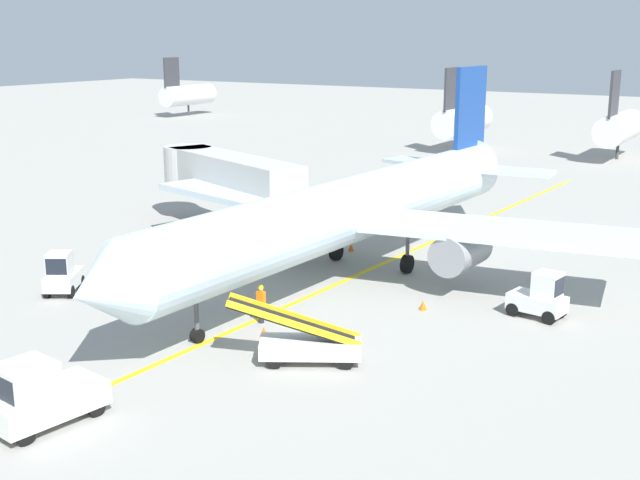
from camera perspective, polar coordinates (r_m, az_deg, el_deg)
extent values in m
plane|color=#9E9B93|center=(33.82, -7.69, -6.82)|extent=(300.00, 300.00, 0.00)
cube|color=yellow|center=(37.35, -2.36, -4.65)|extent=(4.23, 79.92, 0.01)
cylinder|color=silver|center=(41.31, 2.18, 2.14)|extent=(4.77, 30.13, 3.30)
cone|color=silver|center=(29.34, -15.01, -3.34)|extent=(3.35, 2.56, 3.23)
cone|color=silver|center=(55.59, 11.30, 5.39)|extent=(3.27, 2.95, 3.14)
cube|color=silver|center=(39.39, 12.61, 0.62)|extent=(13.54, 6.42, 0.36)
cylinder|color=gray|center=(39.36, 9.77, -0.76)|extent=(2.05, 3.29, 1.90)
cube|color=silver|center=(46.87, -4.61, 3.04)|extent=(13.69, 7.58, 0.36)
cylinder|color=gray|center=(45.31, -3.76, 1.38)|extent=(2.05, 3.29, 1.90)
cube|color=navy|center=(52.98, 10.44, 8.99)|extent=(0.48, 4.01, 5.20)
cube|color=silver|center=(51.91, 13.11, 4.69)|extent=(5.38, 2.66, 0.24)
cube|color=silver|center=(54.34, 7.20, 5.36)|extent=(5.52, 3.14, 0.24)
cylinder|color=#4C4C51|center=(32.98, -8.62, -4.52)|extent=(0.20, 0.20, 3.12)
cylinder|color=black|center=(33.41, -8.54, -6.60)|extent=(0.38, 0.58, 0.56)
cylinder|color=#4C4C51|center=(42.35, 6.12, -0.26)|extent=(0.20, 0.20, 3.12)
cylinder|color=black|center=(42.63, 6.09, -1.67)|extent=(0.40, 0.98, 0.96)
cylinder|color=#4C4C51|center=(44.53, 1.14, 0.53)|extent=(0.20, 0.20, 3.12)
cylinder|color=black|center=(44.79, 1.14, -0.81)|extent=(0.40, 0.98, 0.96)
cube|color=black|center=(30.51, -12.22, -1.82)|extent=(2.85, 1.14, 0.60)
cube|color=beige|center=(50.47, -6.08, 4.43)|extent=(12.13, 6.77, 2.50)
cylinder|color=beige|center=(55.37, -9.15, 5.19)|extent=(3.20, 3.20, 2.50)
cylinder|color=#59595B|center=(49.43, -4.92, 1.39)|extent=(0.56, 0.56, 2.35)
cube|color=#333338|center=(49.64, -4.90, 0.35)|extent=(1.80, 1.40, 0.50)
cube|color=silver|center=(27.82, -18.52, -10.64)|extent=(2.41, 3.84, 0.80)
cube|color=silver|center=(27.16, -19.82, -9.18)|extent=(1.74, 1.83, 1.10)
cube|color=black|center=(26.83, -21.26, -9.60)|extent=(1.42, 0.29, 0.77)
cylinder|color=black|center=(26.79, -19.86, -12.69)|extent=(0.31, 0.63, 0.60)
cylinder|color=black|center=(27.96, -15.34, -11.17)|extent=(0.31, 0.63, 0.60)
cylinder|color=black|center=(29.21, -17.18, -10.18)|extent=(0.31, 0.63, 0.60)
cube|color=silver|center=(37.04, 14.87, -4.24)|extent=(2.56, 1.63, 0.70)
cube|color=silver|center=(36.61, 15.56, -3.02)|extent=(1.22, 1.18, 1.10)
cube|color=black|center=(36.42, 16.29, -3.16)|extent=(0.22, 0.98, 0.77)
cylinder|color=black|center=(37.31, 16.37, -4.77)|extent=(0.63, 0.30, 0.60)
cylinder|color=black|center=(36.35, 15.67, -5.22)|extent=(0.63, 0.30, 0.60)
cylinder|color=black|center=(37.96, 14.05, -4.29)|extent=(0.63, 0.30, 0.60)
cylinder|color=black|center=(37.01, 13.30, -4.72)|extent=(0.63, 0.30, 0.60)
cube|color=silver|center=(41.01, -17.41, -2.64)|extent=(2.36, 2.73, 0.70)
cube|color=silver|center=(40.38, -17.68, -1.58)|extent=(1.45, 1.46, 1.10)
cube|color=black|center=(39.91, -17.90, -1.78)|extent=(0.87, 0.58, 0.77)
cylinder|color=black|center=(40.18, -16.97, -3.47)|extent=(0.50, 0.63, 0.60)
cylinder|color=black|center=(40.52, -18.47, -3.44)|extent=(0.50, 0.63, 0.60)
cylinder|color=black|center=(41.71, -16.31, -2.78)|extent=(0.50, 0.63, 0.60)
cylinder|color=black|center=(42.04, -17.76, -2.75)|extent=(0.50, 0.63, 0.60)
cube|color=silver|center=(31.01, -0.66, -7.47)|extent=(4.04, 3.21, 0.60)
cylinder|color=black|center=(30.60, -3.22, -8.40)|extent=(0.63, 0.49, 0.60)
cylinder|color=black|center=(31.78, -3.04, -7.52)|extent=(0.63, 0.49, 0.60)
cylinder|color=black|center=(30.51, 1.82, -8.45)|extent=(0.63, 0.49, 0.60)
cylinder|color=black|center=(31.69, 1.80, -7.57)|extent=(0.63, 0.49, 0.60)
cube|color=black|center=(30.69, -1.79, -5.80)|extent=(4.77, 3.29, 1.76)
cube|color=yellow|center=(30.23, -1.84, -5.88)|extent=(4.38, 2.60, 1.84)
cube|color=yellow|center=(31.08, -1.75, -5.31)|extent=(4.38, 2.60, 1.84)
cylinder|color=#26262D|center=(35.24, -4.11, -5.11)|extent=(0.24, 0.24, 0.85)
cube|color=orange|center=(35.02, -4.13, -4.02)|extent=(0.36, 0.22, 0.56)
sphere|color=beige|center=(34.90, -4.15, -3.41)|extent=(0.20, 0.20, 0.20)
sphere|color=yellow|center=(34.88, -4.15, -3.32)|extent=(0.24, 0.24, 0.24)
cone|color=orange|center=(43.84, -9.49, -1.69)|extent=(0.36, 0.36, 0.44)
cone|color=orange|center=(37.12, 7.18, -4.52)|extent=(0.36, 0.36, 0.44)
cone|color=orange|center=(33.68, -3.94, -6.41)|extent=(0.36, 0.36, 0.44)
cone|color=orange|center=(46.73, 2.18, -0.52)|extent=(0.36, 0.36, 0.44)
cylinder|color=silver|center=(128.27, -9.18, 9.93)|extent=(3.00, 10.00, 3.00)
cylinder|color=#3F3F3F|center=(128.45, -9.14, 8.91)|extent=(0.30, 0.30, 1.60)
cube|color=#333338|center=(125.45, -10.30, 11.40)|extent=(0.24, 3.20, 4.40)
cylinder|color=silver|center=(89.52, 9.92, 8.18)|extent=(3.00, 10.00, 3.00)
cylinder|color=#3F3F3F|center=(89.78, 9.85, 6.72)|extent=(0.30, 0.30, 1.60)
cube|color=#333338|center=(86.01, 9.13, 10.31)|extent=(0.24, 3.20, 4.40)
cylinder|color=silver|center=(86.59, 20.13, 7.34)|extent=(3.00, 10.00, 3.00)
cylinder|color=#3F3F3F|center=(86.86, 20.00, 5.84)|extent=(0.30, 0.30, 1.60)
cube|color=#333338|center=(82.88, 19.83, 9.54)|extent=(0.24, 3.20, 4.40)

